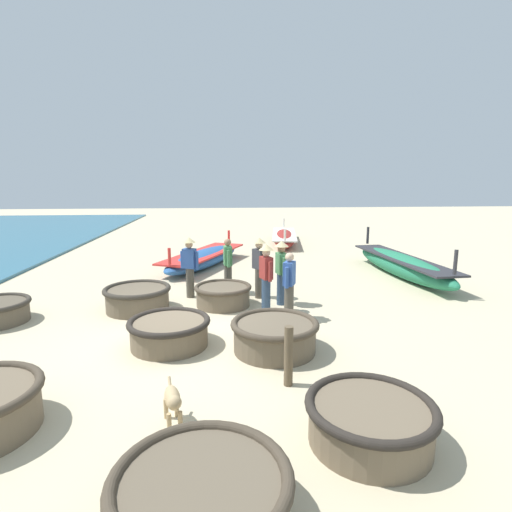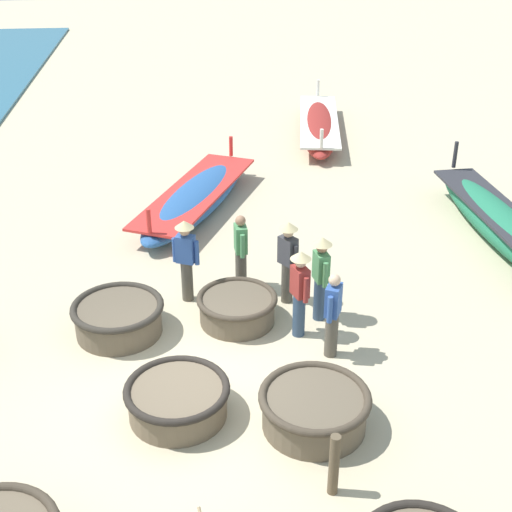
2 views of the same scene
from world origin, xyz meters
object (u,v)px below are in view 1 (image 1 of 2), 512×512
Objects in this scene: fisherman_standing_right at (259,264)px; fisherman_hauling at (281,268)px; long_boat_red_hull at (204,258)px; long_boat_green_hull at (284,237)px; mooring_post_inland at (289,356)px; coracle_beside_post at (223,295)px; fisherman_crouching at (289,284)px; coracle_weathered at (275,334)px; fisherman_by_coracle at (228,264)px; dog at (173,400)px; coracle_upturned at (169,331)px; fisherman_standing_left at (190,263)px; fisherman_with_hat at (266,273)px; coracle_nearest at (138,297)px; long_boat_white_hull at (402,265)px; coracle_far_left at (370,420)px; coracle_tilted at (201,496)px.

fisherman_hauling is (0.51, -0.65, 0.00)m from fisherman_standing_right.
long_boat_green_hull is at bearing 53.44° from long_boat_red_hull.
fisherman_standing_right is 1.72× the size of mooring_post_inland.
coracle_beside_post is 1.64m from fisherman_hauling.
coracle_weathered is at bearing -108.11° from fisherman_crouching.
fisherman_by_coracle reaches higher than dog.
coracle_beside_post is 5.17m from dog.
fisherman_standing_left is (0.16, 3.31, 0.66)m from coracle_upturned.
mooring_post_inland is (0.04, -1.30, 0.16)m from coracle_weathered.
fisherman_crouching is 3.09m from mooring_post_inland.
fisherman_with_hat is (1.05, -0.52, 0.66)m from coracle_beside_post.
coracle_weathered is 1.31m from mooring_post_inland.
coracle_nearest is 5.15m from dog.
coracle_beside_post is 0.25× the size of long_boat_white_hull.
fisherman_standing_left is at bearing -162.53° from fisherman_by_coracle.
fisherman_hauling reaches higher than long_boat_green_hull.
long_boat_green_hull is at bearing 71.28° from fisherman_by_coracle.
long_boat_white_hull is at bearing 22.70° from fisherman_standing_right.
coracle_far_left is at bearing -72.88° from coracle_beside_post.
dog is 0.70× the size of mooring_post_inland.
coracle_weathered reaches higher than coracle_beside_post.
fisherman_by_coracle is (-0.83, 0.56, -0.12)m from fisherman_standing_right.
fisherman_standing_left is 3.13m from fisherman_crouching.
long_boat_white_hull is 8.54m from mooring_post_inland.
coracle_tilted is 5.80m from fisherman_crouching.
long_boat_red_hull is 10.06m from dog.
coracle_tilted is 17.19m from long_boat_green_hull.
long_boat_green_hull is 0.96× the size of long_boat_white_hull.
fisherman_standing_right is at bearing 31.81° from coracle_beside_post.
fisherman_standing_left is 1.06× the size of fisherman_crouching.
coracle_weathered is at bearing -71.82° from coracle_beside_post.
dog is (-1.63, -2.24, 0.05)m from coracle_weathered.
coracle_far_left is 0.27× the size of long_boat_white_hull.
fisherman_hauling is 1.13m from fisherman_crouching.
fisherman_standing_right reaches higher than long_boat_white_hull.
coracle_upturned is at bearing -92.82° from fisherman_standing_left.
coracle_tilted is 11.27m from long_boat_white_hull.
coracle_weathered is 13.26m from long_boat_green_hull.
coracle_far_left is 6.71m from coracle_nearest.
fisherman_hauling is at bearing 66.74° from dog.
coracle_weathered reaches higher than coracle_upturned.
coracle_beside_post is 1.40m from fisherman_standing_left.
long_boat_white_hull is at bearing 33.11° from fisherman_with_hat.
coracle_nearest reaches higher than coracle_far_left.
fisherman_by_coracle is 6.37m from dog.
coracle_nearest is 3.26m from fisherman_standing_right.
fisherman_standing_right is at bearing 56.40° from coracle_upturned.
coracle_far_left is 5.66m from fisherman_hauling.
coracle_weathered is at bearing -132.14° from long_boat_white_hull.
fisherman_with_hat is at bearing -72.39° from long_boat_red_hull.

